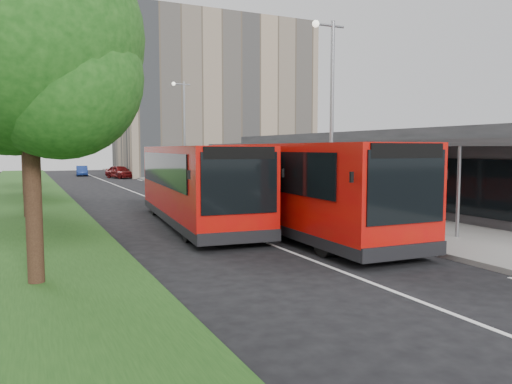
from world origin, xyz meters
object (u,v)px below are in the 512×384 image
bus_second (197,185)px  car_far (82,171)px  car_near (120,172)px  lamp_post_near (330,108)px  lamp_post_far (183,127)px  tree_near (27,52)px  tree_far (23,125)px  litter_bin (274,193)px  tree_mid (24,100)px  bus_main (299,188)px  bollard (223,183)px

bus_second → car_far: size_ratio=3.30×
car_near → car_far: (-3.07, 6.44, -0.11)m
lamp_post_near → lamp_post_far: 20.00m
bus_second → car_near: bus_second is taller
tree_near → tree_far: tree_near is taller
tree_near → litter_bin: size_ratio=9.94×
tree_mid → car_far: 36.21m
lamp_post_far → bus_second: lamp_post_far is taller
tree_mid → lamp_post_near: 13.18m
tree_near → bus_main: bearing=21.3°
tree_near → car_far: 48.01m
car_near → bus_second: bearing=-113.7°
bus_main → bollard: bearing=79.5°
tree_far → bus_main: (8.86, -20.55, -2.92)m
car_near → tree_near: bearing=-121.3°
car_far → car_near: bearing=-59.9°
litter_bin → bollard: bearing=92.0°
tree_far → litter_bin: tree_far is taller
bollard → car_far: size_ratio=0.30×
tree_near → bus_second: size_ratio=0.70×
bollard → bus_second: bearing=-115.6°
lamp_post_near → bollard: 15.86m
car_near → tree_mid: bearing=-126.2°
tree_mid → bollard: 15.61m
tree_far → car_far: (6.04, 23.41, -4.02)m
tree_mid → tree_far: 12.01m
tree_near → tree_far: 24.01m
tree_far → litter_bin: (12.74, -11.04, -4.04)m
tree_near → bus_second: bearing=48.9°
tree_far → bus_main: size_ratio=0.61×
tree_far → lamp_post_near: bearing=-59.7°
bus_main → litter_bin: bearing=69.5°
lamp_post_near → bus_main: 4.08m
tree_mid → tree_far: (0.00, 12.00, -0.59)m
litter_bin → car_far: size_ratio=0.23×
tree_mid → bus_second: tree_mid is taller
tree_near → car_far: bearing=82.7°
bollard → lamp_post_far: bearing=106.0°
bus_main → tree_far: bearing=115.0°
lamp_post_far → tree_mid: bearing=-130.7°
litter_bin → car_near: size_ratio=0.20×
lamp_post_near → tree_near: bearing=-156.0°
tree_near → lamp_post_near: bearing=24.0°
lamp_post_far → litter_bin: (1.61, -11.99, -4.16)m
lamp_post_near → tree_mid: bearing=147.6°
bollard → tree_near: bearing=-121.7°
tree_near → litter_bin: bearing=45.5°
bus_main → tree_mid: bearing=137.7°
lamp_post_near → litter_bin: size_ratio=9.93×
tree_far → bollard: bearing=-16.9°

